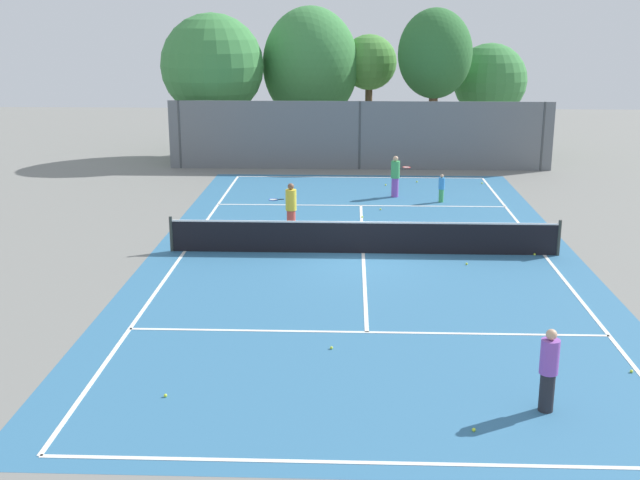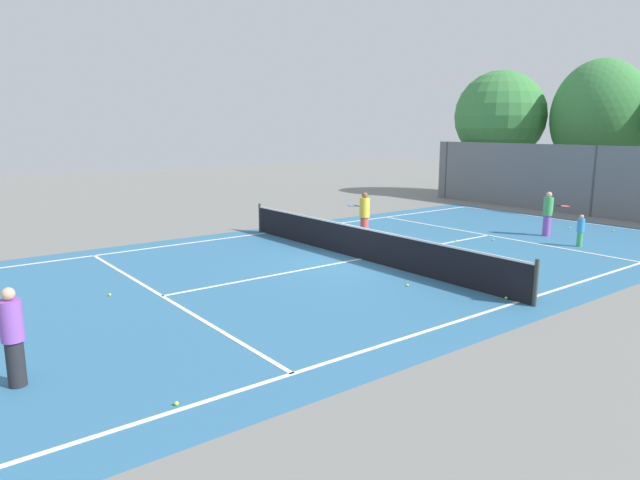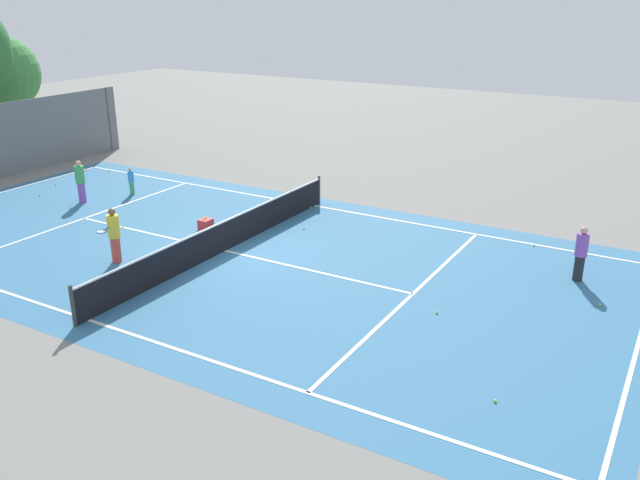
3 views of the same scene
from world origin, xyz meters
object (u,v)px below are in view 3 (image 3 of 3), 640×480
tennis_ball_1 (311,207)px  tennis_ball_6 (600,305)px  tennis_ball_5 (437,313)px  tennis_ball_10 (534,245)px  player_3 (581,253)px  tennis_ball_8 (113,215)px  tennis_ball_2 (495,401)px  player_0 (131,181)px  ball_crate (206,224)px  tennis_ball_0 (109,171)px  player_2 (80,181)px  tennis_ball_4 (304,228)px  tennis_ball_9 (123,226)px  tennis_ball_3 (56,185)px  tennis_ball_7 (40,195)px  player_1 (114,235)px

tennis_ball_1 → tennis_ball_6: same height
tennis_ball_5 → tennis_ball_10: 6.22m
player_3 → tennis_ball_8: bearing=99.0°
tennis_ball_8 → tennis_ball_2: bearing=-106.6°
player_0 → ball_crate: (-1.81, -5.29, -0.38)m
tennis_ball_0 → tennis_ball_6: bearing=-99.2°
player_0 → player_2: (-1.74, 0.89, 0.29)m
player_2 → ball_crate: player_2 is taller
tennis_ball_1 → tennis_ball_6: (-3.41, -10.86, 0.00)m
tennis_ball_5 → tennis_ball_6: 4.35m
player_2 → ball_crate: (-0.07, -6.19, -0.67)m
tennis_ball_4 → tennis_ball_6: same height
tennis_ball_1 → tennis_ball_9: 6.87m
player_2 → tennis_ball_10: (3.96, -16.39, -0.82)m
tennis_ball_3 → tennis_ball_0: bearing=-3.8°
player_3 → tennis_ball_6: player_3 is taller
tennis_ball_9 → tennis_ball_4: bearing=-61.9°
player_2 → tennis_ball_9: size_ratio=25.09×
tennis_ball_2 → tennis_ball_5: 3.93m
tennis_ball_9 → tennis_ball_8: bearing=60.3°
tennis_ball_1 → tennis_ball_10: size_ratio=1.00×
player_3 → tennis_ball_7: (-2.12, 20.29, -0.79)m
player_1 → tennis_ball_5: 9.81m
tennis_ball_5 → player_0: bearing=74.9°
tennis_ball_9 → tennis_ball_10: 13.90m
tennis_ball_6 → tennis_ball_7: (-0.69, 21.12, 0.00)m
tennis_ball_4 → player_0: bearing=89.1°
tennis_ball_9 → tennis_ball_6: bearing=-83.5°
player_2 → tennis_ball_3: (1.10, 2.92, -0.82)m
player_1 → tennis_ball_4: player_1 is taller
tennis_ball_6 → tennis_ball_9: 15.48m
tennis_ball_5 → tennis_ball_9: same height
player_2 → tennis_ball_8: bearing=-105.8°
tennis_ball_3 → tennis_ball_9: 6.92m
player_3 → tennis_ball_4: 9.02m
player_0 → player_3: (0.08, -17.21, 0.26)m
player_2 → ball_crate: 6.22m
tennis_ball_8 → player_3: bearing=-81.0°
tennis_ball_4 → tennis_ball_6: size_ratio=1.00×
player_2 → tennis_ball_5: 15.60m
player_0 → tennis_ball_10: player_0 is taller
tennis_ball_0 → player_2: bearing=-145.0°
tennis_ball_8 → player_2: bearing=74.2°
player_3 → tennis_ball_3: size_ratio=24.31×
tennis_ball_1 → tennis_ball_7: 11.05m
tennis_ball_6 → tennis_ball_7: bearing=91.9°
player_2 → tennis_ball_2: (-5.28, -17.83, -0.82)m
player_0 → tennis_ball_8: player_0 is taller
tennis_ball_5 → tennis_ball_6: size_ratio=1.00×
player_2 → tennis_ball_0: bearing=35.0°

